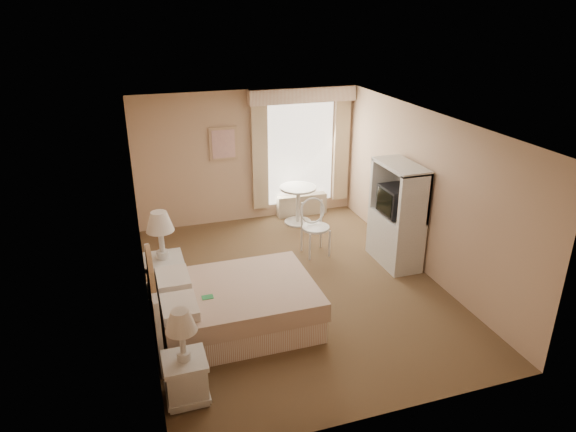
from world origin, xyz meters
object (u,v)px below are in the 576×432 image
object	(u,v)px
bed	(229,305)
armoire	(396,223)
nightstand_near	(185,368)
round_table	(298,199)
nightstand_far	(164,266)
cafe_chair	(314,222)

from	to	relation	value
bed	armoire	world-z (taller)	armoire
nightstand_near	round_table	xyz separation A→B (m)	(2.68, 4.15, 0.08)
bed	nightstand_far	bearing A→B (deg)	124.81
nightstand_near	armoire	world-z (taller)	armoire
nightstand_near	cafe_chair	distance (m)	3.83
round_table	bed	bearing A→B (deg)	-123.40
bed	nightstand_near	distance (m)	1.37
bed	round_table	bearing A→B (deg)	56.60
bed	round_table	distance (m)	3.58
nightstand_near	nightstand_far	distance (m)	2.19
bed	cafe_chair	distance (m)	2.50
nightstand_near	nightstand_far	xyz separation A→B (m)	(0.00, 2.19, 0.08)
bed	armoire	distance (m)	3.12
nightstand_near	bed	bearing A→B (deg)	58.53
nightstand_near	round_table	world-z (taller)	nightstand_near
nightstand_near	nightstand_far	bearing A→B (deg)	90.00
bed	nightstand_far	size ratio (longest dim) A/B	1.58
cafe_chair	armoire	world-z (taller)	armoire
bed	cafe_chair	xyz separation A→B (m)	(1.81, 1.71, 0.22)
nightstand_near	cafe_chair	world-z (taller)	nightstand_near
bed	round_table	world-z (taller)	bed
bed	cafe_chair	world-z (taller)	bed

